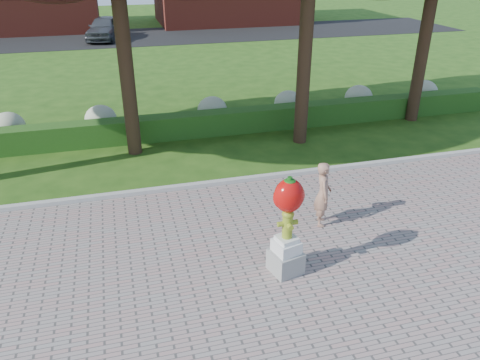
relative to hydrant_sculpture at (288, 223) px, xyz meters
The scene contains 8 objects.
ground 1.72m from the hydrant_sculpture, 114.81° to the left, with size 100.00×100.00×0.00m, color #244B12.
curb 4.33m from the hydrant_sculpture, 97.30° to the left, with size 40.00×0.18×0.15m, color #ADADA5.
lawn_hedge 8.20m from the hydrant_sculpture, 93.73° to the left, with size 24.00×0.70×0.80m, color #184614.
hydrangea_row 9.17m from the hydrant_sculpture, 89.75° to the left, with size 20.10×1.10×0.99m.
street 29.18m from the hydrant_sculpture, 91.05° to the left, with size 50.00×8.00×0.02m, color black.
hydrant_sculpture is the anchor object (origin of this frame).
woman 2.13m from the hydrant_sculpture, 46.14° to the left, with size 0.58×0.38×1.58m, color #9F725B.
parked_car 28.69m from the hydrant_sculpture, 96.28° to the left, with size 1.91×4.75×1.62m, color #414449.
Camera 1 is at (-2.38, -8.35, 5.96)m, focal length 35.00 mm.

